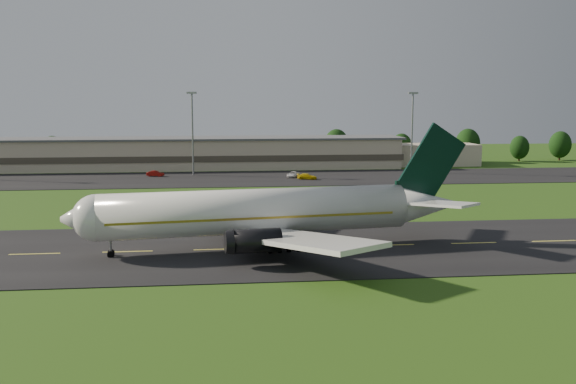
{
  "coord_description": "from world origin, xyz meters",
  "views": [
    {
      "loc": [
        11.26,
        -78.18,
        18.57
      ],
      "look_at": [
        20.62,
        8.0,
        6.0
      ],
      "focal_mm": 40.0,
      "sensor_mm": 36.0,
      "label": 1
    }
  ],
  "objects": [
    {
      "name": "terminal",
      "position": [
        6.4,
        96.18,
        3.99
      ],
      "size": [
        145.0,
        16.0,
        8.4
      ],
      "color": "beige",
      "rests_on": "ground"
    },
    {
      "name": "airliner",
      "position": [
        16.58,
        0.11,
        4.66
      ],
      "size": [
        51.18,
        41.85,
        15.57
      ],
      "rotation": [
        0.0,
        0.0,
        0.13
      ],
      "color": "white",
      "rests_on": "ground"
    },
    {
      "name": "light_mast_east",
      "position": [
        60.0,
        80.0,
        12.74
      ],
      "size": [
        2.4,
        1.2,
        20.35
      ],
      "color": "gray",
      "rests_on": "ground"
    },
    {
      "name": "service_vehicle_c",
      "position": [
        28.94,
        73.01,
        0.77
      ],
      "size": [
        3.9,
        5.29,
        1.33
      ],
      "primitive_type": "imported",
      "rotation": [
        0.0,
        0.0,
        -0.4
      ],
      "color": "silver",
      "rests_on": "apron"
    },
    {
      "name": "light_mast_centre",
      "position": [
        5.0,
        80.0,
        12.74
      ],
      "size": [
        2.4,
        1.2,
        20.35
      ],
      "color": "gray",
      "rests_on": "ground"
    },
    {
      "name": "service_vehicle_b",
      "position": [
        -4.01,
        78.11,
        0.78
      ],
      "size": [
        4.38,
        2.61,
        1.36
      ],
      "primitive_type": "imported",
      "rotation": [
        0.0,
        0.0,
        1.27
      ],
      "color": "maroon",
      "rests_on": "apron"
    },
    {
      "name": "apron",
      "position": [
        0.0,
        72.0,
        0.05
      ],
      "size": [
        260.0,
        30.0,
        0.1
      ],
      "primitive_type": "cube",
      "color": "black",
      "rests_on": "ground"
    },
    {
      "name": "taxiway",
      "position": [
        0.0,
        0.0,
        0.05
      ],
      "size": [
        220.0,
        30.0,
        0.1
      ],
      "primitive_type": "cube",
      "color": "black",
      "rests_on": "ground"
    },
    {
      "name": "ground",
      "position": [
        0.0,
        0.0,
        0.0
      ],
      "size": [
        360.0,
        360.0,
        0.0
      ],
      "primitive_type": "plane",
      "color": "#1B4210",
      "rests_on": "ground"
    },
    {
      "name": "tree_line",
      "position": [
        24.53,
        106.17,
        5.08
      ],
      "size": [
        198.2,
        8.74,
        10.5
      ],
      "color": "black",
      "rests_on": "ground"
    },
    {
      "name": "service_vehicle_d",
      "position": [
        31.63,
        68.36,
        0.77
      ],
      "size": [
        4.97,
        3.28,
        1.34
      ],
      "primitive_type": "imported",
      "rotation": [
        0.0,
        0.0,
        1.24
      ],
      "color": "yellow",
      "rests_on": "apron"
    }
  ]
}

